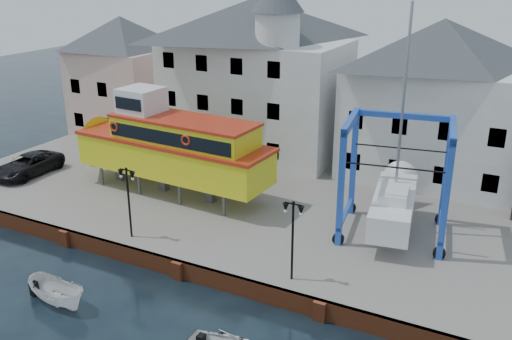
% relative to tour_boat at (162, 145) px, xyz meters
% --- Properties ---
extents(ground, '(140.00, 140.00, 0.00)m').
position_rel_tour_boat_xyz_m(ground, '(6.49, -7.77, -4.28)').
color(ground, black).
rests_on(ground, ground).
extents(hardstanding, '(44.00, 22.00, 1.00)m').
position_rel_tour_boat_xyz_m(hardstanding, '(6.49, 3.23, -3.78)').
color(hardstanding, slate).
rests_on(hardstanding, ground).
extents(quay_wall, '(44.00, 0.47, 1.00)m').
position_rel_tour_boat_xyz_m(quay_wall, '(6.49, -7.66, -3.78)').
color(quay_wall, brown).
rests_on(quay_wall, ground).
extents(building_pink, '(8.00, 7.00, 10.30)m').
position_rel_tour_boat_xyz_m(building_pink, '(-11.51, 10.23, 1.87)').
color(building_pink, '#C6A291').
rests_on(building_pink, hardstanding).
extents(building_white_main, '(14.00, 8.30, 14.00)m').
position_rel_tour_boat_xyz_m(building_white_main, '(1.62, 10.63, 3.07)').
color(building_white_main, silver).
rests_on(building_white_main, hardstanding).
extents(building_white_right, '(12.00, 8.00, 11.20)m').
position_rel_tour_boat_xyz_m(building_white_right, '(15.49, 11.23, 2.32)').
color(building_white_right, silver).
rests_on(building_white_right, hardstanding).
extents(lamp_post_left, '(1.12, 0.32, 4.20)m').
position_rel_tour_boat_xyz_m(lamp_post_left, '(2.49, -6.57, -0.10)').
color(lamp_post_left, black).
rests_on(lamp_post_left, hardstanding).
extents(lamp_post_right, '(1.12, 0.32, 4.20)m').
position_rel_tour_boat_xyz_m(lamp_post_right, '(12.49, -6.57, -0.10)').
color(lamp_post_right, black).
rests_on(lamp_post_right, hardstanding).
extents(tour_boat, '(16.13, 4.62, 6.95)m').
position_rel_tour_boat_xyz_m(tour_boat, '(0.00, 0.00, 0.00)').
color(tour_boat, '#59595E').
rests_on(tour_boat, hardstanding).
extents(travel_lift, '(6.72, 8.79, 12.91)m').
position_rel_tour_boat_xyz_m(travel_lift, '(15.43, 1.35, -1.12)').
color(travel_lift, '#1F42A4').
rests_on(travel_lift, hardstanding).
extents(van, '(2.61, 5.46, 1.50)m').
position_rel_tour_boat_xyz_m(van, '(-10.64, -2.10, -2.52)').
color(van, black).
rests_on(van, hardstanding).
extents(motorboat_a, '(3.85, 1.83, 1.43)m').
position_rel_tour_boat_xyz_m(motorboat_a, '(2.62, -12.44, -4.28)').
color(motorboat_a, white).
rests_on(motorboat_a, ground).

